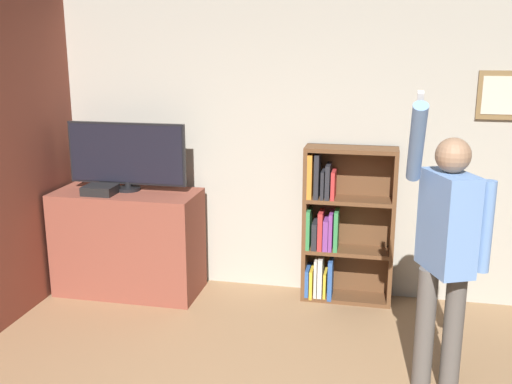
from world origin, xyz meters
name	(u,v)px	position (x,y,z in m)	size (l,w,h in m)	color
wall_back	(296,148)	(0.01, 3.09, 1.35)	(6.36, 0.09, 2.70)	#B2AD9E
tv_ledge	(129,242)	(-1.48, 2.67, 0.48)	(1.31, 0.60, 0.96)	brown
television	(127,155)	(-1.48, 2.73, 1.29)	(1.11, 0.22, 0.62)	black
game_console	(100,190)	(-1.67, 2.54, 1.00)	(0.28, 0.22, 0.08)	black
bookshelf	(338,227)	(0.43, 2.91, 0.68)	(0.80, 0.28, 1.40)	brown
person	(446,243)	(1.20, 1.56, 1.04)	(0.55, 0.55, 2.02)	#56514C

